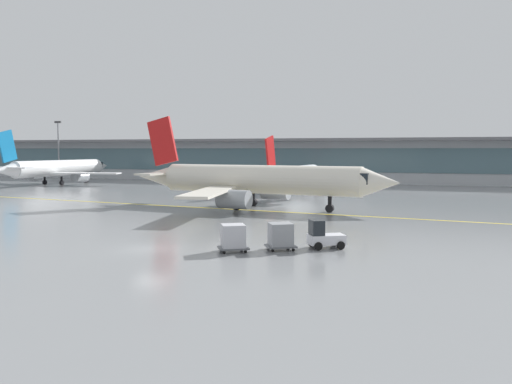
{
  "coord_description": "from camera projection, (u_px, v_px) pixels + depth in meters",
  "views": [
    {
      "loc": [
        19.04,
        -33.3,
        7.19
      ],
      "look_at": [
        2.82,
        15.82,
        3.0
      ],
      "focal_mm": 36.81,
      "sensor_mm": 36.0,
      "label": 1
    }
  ],
  "objects": [
    {
      "name": "gate_airplane_0",
      "position": [
        58.0,
        169.0,
        108.93
      ],
      "size": [
        30.54,
        32.87,
        10.89
      ],
      "rotation": [
        0.0,
        0.0,
        1.52
      ],
      "color": "white",
      "rests_on": "ground_plane"
    },
    {
      "name": "ground_plane",
      "position": [
        151.0,
        249.0,
        38.04
      ],
      "size": [
        400.0,
        400.0,
        0.0
      ],
      "primitive_type": "plane",
      "color": "gray"
    },
    {
      "name": "cargo_dolly_trailing",
      "position": [
        233.0,
        237.0,
        36.9
      ],
      "size": [
        2.62,
        2.43,
        1.94
      ],
      "rotation": [
        0.0,
        0.0,
        0.52
      ],
      "color": "#595B60",
      "rests_on": "ground_plane"
    },
    {
      "name": "taxiway_centreline_stripe",
      "position": [
        255.0,
        210.0,
        62.02
      ],
      "size": [
        109.33,
        12.84,
        0.01
      ],
      "primitive_type": "cube",
      "rotation": [
        0.0,
        0.0,
        -0.11
      ],
      "color": "yellow",
      "rests_on": "ground_plane"
    },
    {
      "name": "apron_light_mast_0",
      "position": [
        59.0,
        147.0,
        128.53
      ],
      "size": [
        1.8,
        0.36,
        14.15
      ],
      "color": "gray",
      "rests_on": "ground_plane"
    },
    {
      "name": "terminal_concourse",
      "position": [
        338.0,
        160.0,
        115.69
      ],
      "size": [
        199.89,
        11.0,
        9.6
      ],
      "color": "#B2B7BC",
      "rests_on": "ground_plane"
    },
    {
      "name": "cargo_dolly_lead",
      "position": [
        281.0,
        235.0,
        37.58
      ],
      "size": [
        2.62,
        2.43,
        1.94
      ],
      "rotation": [
        0.0,
        0.0,
        0.52
      ],
      "color": "#595B60",
      "rests_on": "ground_plane"
    },
    {
      "name": "baggage_tug",
      "position": [
        323.0,
        236.0,
        38.22
      ],
      "size": [
        2.95,
        2.55,
        2.1
      ],
      "rotation": [
        0.0,
        0.0,
        0.52
      ],
      "color": "silver",
      "rests_on": "ground_plane"
    },
    {
      "name": "gate_airplane_1",
      "position": [
        295.0,
        175.0,
        91.93
      ],
      "size": [
        26.26,
        28.38,
        9.4
      ],
      "rotation": [
        0.0,
        0.0,
        1.47
      ],
      "color": "white",
      "rests_on": "ground_plane"
    },
    {
      "name": "taxiing_regional_jet",
      "position": [
        257.0,
        180.0,
        63.82
      ],
      "size": [
        34.88,
        32.23,
        11.55
      ],
      "rotation": [
        0.0,
        0.0,
        -0.11
      ],
      "color": "silver",
      "rests_on": "ground_plane"
    }
  ]
}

